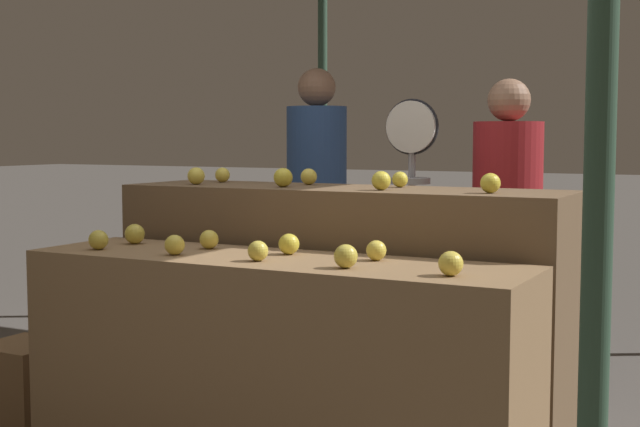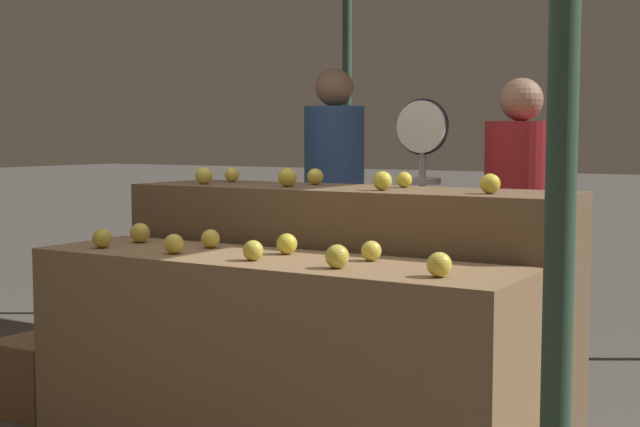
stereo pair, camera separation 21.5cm
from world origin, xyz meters
name	(u,v)px [view 2 (the right image)]	position (x,y,z in m)	size (l,w,h in m)	color
display_counter_front	(269,370)	(0.00, 0.00, 0.44)	(2.01, 0.55, 0.88)	olive
display_counter_back	(345,313)	(0.00, 0.60, 0.56)	(2.01, 0.55, 1.12)	brown
apple_front_0	(102,238)	(-0.76, -0.12, 0.92)	(0.08, 0.08, 0.08)	gold
apple_front_1	(174,244)	(-0.38, -0.11, 0.92)	(0.08, 0.08, 0.08)	yellow
apple_front_2	(252,250)	(0.00, -0.10, 0.92)	(0.08, 0.08, 0.08)	gold
apple_front_3	(337,256)	(0.37, -0.11, 0.92)	(0.09, 0.09, 0.09)	gold
apple_front_4	(439,265)	(0.76, -0.11, 0.92)	(0.08, 0.08, 0.08)	yellow
apple_front_5	(140,233)	(-0.75, 0.10, 0.92)	(0.09, 0.09, 0.09)	gold
apple_front_6	(211,239)	(-0.37, 0.12, 0.92)	(0.08, 0.08, 0.08)	yellow
apple_front_7	(287,244)	(0.01, 0.11, 0.92)	(0.08, 0.08, 0.08)	gold
apple_front_8	(371,251)	(0.38, 0.12, 0.92)	(0.08, 0.08, 0.08)	yellow
apple_back_0	(204,176)	(-0.70, 0.49, 1.16)	(0.08, 0.08, 0.08)	yellow
apple_back_1	(287,177)	(-0.24, 0.50, 1.16)	(0.08, 0.08, 0.08)	gold
apple_back_2	(382,181)	(0.24, 0.48, 1.16)	(0.08, 0.08, 0.08)	gold
apple_back_3	(490,184)	(0.70, 0.50, 1.16)	(0.08, 0.08, 0.08)	gold
apple_back_4	(232,175)	(-0.71, 0.72, 1.16)	(0.07, 0.07, 0.07)	yellow
apple_back_5	(315,177)	(-0.23, 0.71, 1.16)	(0.08, 0.08, 0.08)	yellow
apple_back_6	(404,180)	(0.23, 0.72, 1.16)	(0.07, 0.07, 0.07)	gold
produce_scale	(421,183)	(0.06, 1.26, 1.11)	(0.28, 0.20, 1.53)	#99999E
person_vendor_at_scale	(519,217)	(0.49, 1.49, 0.94)	(0.42, 0.42, 1.63)	#2D2D38
person_customer_left	(334,190)	(-0.80, 1.89, 1.02)	(0.49, 0.49, 1.76)	#2D2D38
wooden_crate_side	(38,376)	(-1.46, 0.13, 0.18)	(0.36, 0.36, 0.36)	olive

